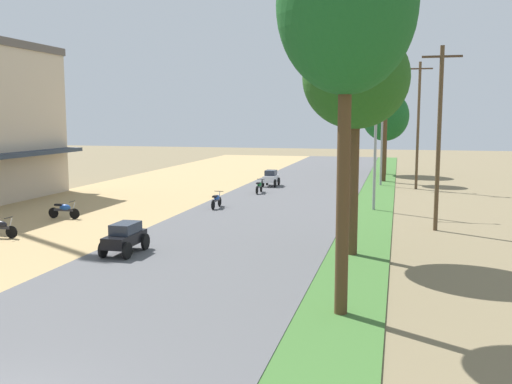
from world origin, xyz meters
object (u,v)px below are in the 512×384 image
(median_tree_third, at_px, (385,94))
(car_sedan_black, at_px, (125,237))
(parked_motorbike_fourth, at_px, (64,209))
(median_tree_second, at_px, (356,79))
(motorbike_ahead_third, at_px, (217,200))
(utility_pole_far, at_px, (439,136))
(median_tree_nearest, at_px, (347,7))
(streetlamp_mid, at_px, (382,123))
(motorbike_ahead_fourth, at_px, (259,186))
(streetlamp_near, at_px, (376,131))
(utility_pole_near, at_px, (418,124))
(median_tree_fourth, at_px, (385,116))
(parked_motorbike_third, at_px, (0,227))
(car_hatchback_white, at_px, (271,177))

(median_tree_third, bearing_deg, car_sedan_black, -107.51)
(parked_motorbike_fourth, height_order, median_tree_second, median_tree_second)
(motorbike_ahead_third, bearing_deg, utility_pole_far, -16.46)
(median_tree_nearest, height_order, median_tree_second, median_tree_nearest)
(streetlamp_mid, relative_size, utility_pole_far, 0.97)
(streetlamp_mid, distance_m, utility_pole_far, 17.96)
(parked_motorbike_fourth, distance_m, motorbike_ahead_fourth, 14.46)
(median_tree_third, bearing_deg, parked_motorbike_fourth, -125.31)
(parked_motorbike_fourth, xyz_separation_m, streetlamp_near, (15.64, 6.91, 3.99))
(streetlamp_mid, xyz_separation_m, utility_pole_near, (2.64, -1.41, 0.01))
(parked_motorbike_fourth, xyz_separation_m, median_tree_fourth, (15.65, 28.44, 4.86))
(parked_motorbike_third, bearing_deg, motorbike_ahead_fourth, 66.28)
(median_tree_fourth, bearing_deg, car_sedan_black, -104.39)
(median_tree_nearest, height_order, car_sedan_black, median_tree_nearest)
(median_tree_fourth, bearing_deg, parked_motorbike_third, -115.17)
(parked_motorbike_third, xyz_separation_m, motorbike_ahead_third, (6.76, 10.25, 0.02))
(car_hatchback_white, height_order, motorbike_ahead_fourth, car_hatchback_white)
(car_sedan_black, bearing_deg, parked_motorbike_fourth, 136.05)
(parked_motorbike_third, height_order, car_sedan_black, car_sedan_black)
(median_tree_fourth, distance_m, motorbike_ahead_fourth, 18.67)
(median_tree_second, relative_size, utility_pole_far, 1.01)
(median_tree_nearest, height_order, streetlamp_mid, median_tree_nearest)
(motorbike_ahead_third, bearing_deg, parked_motorbike_fourth, -141.97)
(car_hatchback_white, bearing_deg, median_tree_nearest, -73.86)
(car_sedan_black, bearing_deg, utility_pole_far, 34.02)
(parked_motorbike_third, bearing_deg, streetlamp_near, 37.19)
(median_tree_fourth, bearing_deg, utility_pole_near, -75.95)
(streetlamp_near, bearing_deg, streetlamp_mid, 90.00)
(median_tree_second, distance_m, car_sedan_black, 10.71)
(car_sedan_black, height_order, motorbike_ahead_fourth, car_sedan_black)
(utility_pole_far, bearing_deg, motorbike_ahead_third, 163.54)
(median_tree_second, relative_size, streetlamp_mid, 1.04)
(parked_motorbike_fourth, xyz_separation_m, motorbike_ahead_third, (6.70, 5.24, 0.02))
(motorbike_ahead_third, bearing_deg, streetlamp_mid, 57.65)
(motorbike_ahead_fourth, bearing_deg, motorbike_ahead_third, -96.89)
(median_tree_third, height_order, median_tree_fourth, median_tree_third)
(car_sedan_black, bearing_deg, median_tree_fourth, 75.61)
(parked_motorbike_fourth, height_order, car_hatchback_white, car_hatchback_white)
(median_tree_third, xyz_separation_m, utility_pole_far, (3.00, -20.56, -2.74))
(parked_motorbike_fourth, relative_size, car_hatchback_white, 0.90)
(median_tree_third, distance_m, car_sedan_black, 30.77)
(median_tree_fourth, height_order, utility_pole_near, utility_pole_near)
(streetlamp_mid, relative_size, motorbike_ahead_third, 4.66)
(car_hatchback_white, distance_m, motorbike_ahead_third, 11.26)
(median_tree_fourth, height_order, motorbike_ahead_fourth, median_tree_fourth)
(median_tree_second, xyz_separation_m, motorbike_ahead_fourth, (-7.75, 16.72, -6.21))
(car_sedan_black, bearing_deg, car_hatchback_white, 88.03)
(streetlamp_mid, bearing_deg, parked_motorbike_fourth, -128.93)
(parked_motorbike_fourth, distance_m, streetlamp_mid, 25.26)
(utility_pole_near, height_order, car_hatchback_white, utility_pole_near)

